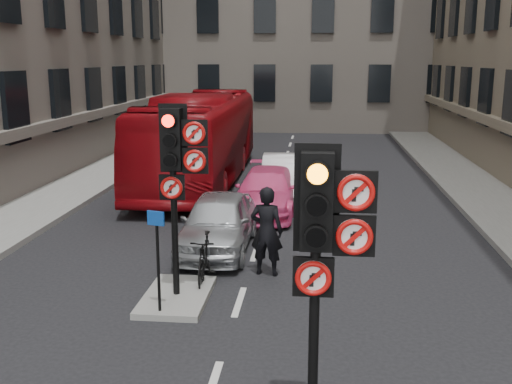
% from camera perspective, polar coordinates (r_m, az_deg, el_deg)
% --- Properties ---
extents(pavement_left, '(3.00, 50.00, 0.16)m').
position_cam_1_polar(pavement_left, '(19.95, -19.84, -0.88)').
color(pavement_left, gray).
rests_on(pavement_left, ground).
extents(centre_island, '(1.20, 2.00, 0.12)m').
position_cam_1_polar(centre_island, '(11.65, -7.56, -9.83)').
color(centre_island, gray).
rests_on(centre_island, ground).
extents(signal_near, '(0.91, 0.40, 3.58)m').
position_cam_1_polar(signal_near, '(6.73, 6.48, -3.94)').
color(signal_near, black).
rests_on(signal_near, ground).
extents(signal_far, '(0.91, 0.40, 3.58)m').
position_cam_1_polar(signal_far, '(10.89, -7.53, 3.09)').
color(signal_far, black).
rests_on(signal_far, centre_island).
extents(car_silver, '(1.60, 3.96, 1.35)m').
position_cam_1_polar(car_silver, '(14.28, -3.64, -2.88)').
color(car_silver, '#A6AAAD').
rests_on(car_silver, ground).
extents(car_white, '(1.64, 4.30, 1.40)m').
position_cam_1_polar(car_white, '(19.44, 2.80, 1.40)').
color(car_white, silver).
rests_on(car_white, ground).
extents(car_pink, '(1.87, 4.39, 1.26)m').
position_cam_1_polar(car_pink, '(17.73, 1.03, 0.08)').
color(car_pink, '#E34281').
rests_on(car_pink, ground).
extents(bus_red, '(2.82, 11.66, 3.24)m').
position_cam_1_polar(bus_red, '(22.07, -5.29, 5.14)').
color(bus_red, maroon).
rests_on(bus_red, ground).
extents(motorcycle, '(0.50, 1.66, 0.99)m').
position_cam_1_polar(motorcycle, '(12.34, -4.86, -6.30)').
color(motorcycle, black).
rests_on(motorcycle, ground).
extents(motorcyclist, '(0.75, 0.55, 1.91)m').
position_cam_1_polar(motorcyclist, '(12.53, 1.01, -3.74)').
color(motorcyclist, black).
rests_on(motorcyclist, ground).
extents(info_sign, '(0.31, 0.13, 1.83)m').
position_cam_1_polar(info_sign, '(10.51, -9.38, -5.20)').
color(info_sign, black).
rests_on(info_sign, centre_island).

